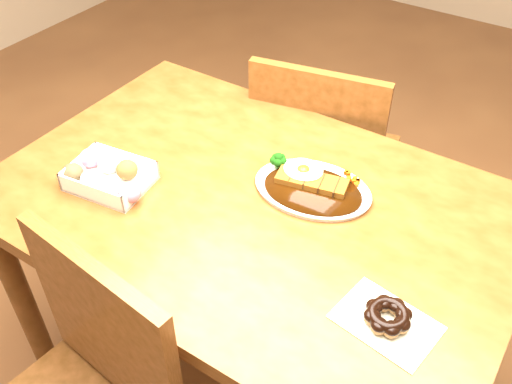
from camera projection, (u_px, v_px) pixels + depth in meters
The scene contains 6 objects.
ground at pixel (253, 375), 1.81m from camera, with size 6.00×6.00×0.00m, color brown.
table at pixel (252, 230), 1.38m from camera, with size 1.20×0.80×0.75m.
chair_far at pixel (322, 161), 1.86m from camera, with size 0.50×0.50×0.87m.
katsu_curry_plate at pixel (311, 185), 1.33m from camera, with size 0.30×0.23×0.05m.
donut_box at pixel (107, 175), 1.34m from camera, with size 0.22×0.17×0.05m.
pon_de_ring at pixel (388, 317), 1.04m from camera, with size 0.20×0.15×0.04m.
Camera 1 is at (0.55, -0.81, 1.63)m, focal length 40.00 mm.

